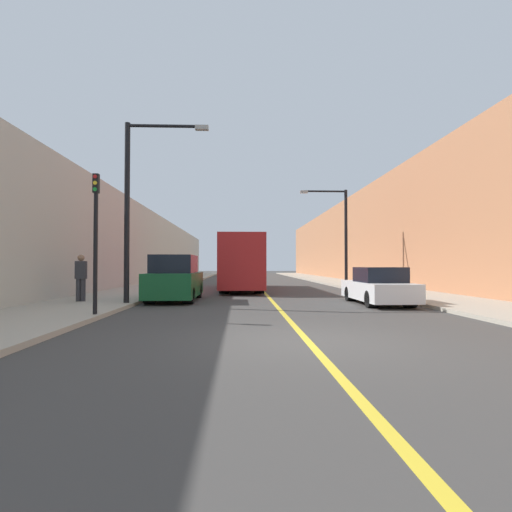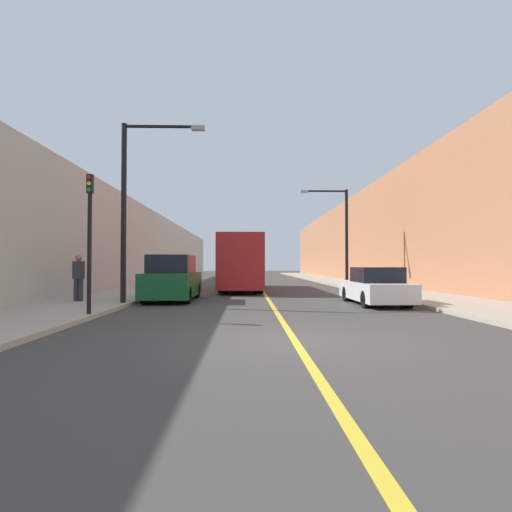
{
  "view_description": "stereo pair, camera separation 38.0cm",
  "coord_description": "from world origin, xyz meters",
  "px_view_note": "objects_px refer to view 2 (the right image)",
  "views": [
    {
      "loc": [
        -1.36,
        -7.96,
        1.52
      ],
      "look_at": [
        -0.39,
        16.62,
        2.1
      ],
      "focal_mm": 28.0,
      "sensor_mm": 36.0,
      "label": 1
    },
    {
      "loc": [
        -0.98,
        -7.97,
        1.52
      ],
      "look_at": [
        -0.39,
        16.62,
        2.1
      ],
      "focal_mm": 28.0,
      "sensor_mm": 36.0,
      "label": 2
    }
  ],
  "objects_px": {
    "pedestrian": "(78,277)",
    "bus": "(242,263)",
    "street_lamp_left": "(133,197)",
    "traffic_light": "(90,238)",
    "street_lamp_right": "(341,229)",
    "parked_suv_left": "(173,280)",
    "car_right_near": "(375,288)"
  },
  "relations": [
    {
      "from": "street_lamp_left",
      "to": "traffic_light",
      "type": "relative_size",
      "value": 1.68
    },
    {
      "from": "parked_suv_left",
      "to": "pedestrian",
      "type": "xyz_separation_m",
      "value": [
        -3.38,
        -1.55,
        0.17
      ]
    },
    {
      "from": "bus",
      "to": "street_lamp_right",
      "type": "relative_size",
      "value": 1.65
    },
    {
      "from": "street_lamp_left",
      "to": "street_lamp_right",
      "type": "bearing_deg",
      "value": 46.03
    },
    {
      "from": "traffic_light",
      "to": "bus",
      "type": "bearing_deg",
      "value": 72.51
    },
    {
      "from": "pedestrian",
      "to": "bus",
      "type": "bearing_deg",
      "value": 55.75
    },
    {
      "from": "car_right_near",
      "to": "pedestrian",
      "type": "bearing_deg",
      "value": 178.64
    },
    {
      "from": "car_right_near",
      "to": "street_lamp_left",
      "type": "height_order",
      "value": "street_lamp_left"
    },
    {
      "from": "bus",
      "to": "pedestrian",
      "type": "height_order",
      "value": "bus"
    },
    {
      "from": "parked_suv_left",
      "to": "traffic_light",
      "type": "height_order",
      "value": "traffic_light"
    },
    {
      "from": "bus",
      "to": "street_lamp_left",
      "type": "xyz_separation_m",
      "value": [
        -3.98,
        -9.87,
        2.39
      ]
    },
    {
      "from": "street_lamp_right",
      "to": "pedestrian",
      "type": "distance_m",
      "value": 16.6
    },
    {
      "from": "street_lamp_right",
      "to": "traffic_light",
      "type": "relative_size",
      "value": 1.58
    },
    {
      "from": "bus",
      "to": "car_right_near",
      "type": "distance_m",
      "value": 10.91
    },
    {
      "from": "parked_suv_left",
      "to": "traffic_light",
      "type": "relative_size",
      "value": 1.18
    },
    {
      "from": "street_lamp_left",
      "to": "traffic_light",
      "type": "xyz_separation_m",
      "value": [
        -0.23,
        -3.48,
        -1.77
      ]
    },
    {
      "from": "car_right_near",
      "to": "street_lamp_right",
      "type": "height_order",
      "value": "street_lamp_right"
    },
    {
      "from": "street_lamp_left",
      "to": "pedestrian",
      "type": "height_order",
      "value": "street_lamp_left"
    },
    {
      "from": "bus",
      "to": "pedestrian",
      "type": "bearing_deg",
      "value": -124.25
    },
    {
      "from": "street_lamp_left",
      "to": "street_lamp_right",
      "type": "height_order",
      "value": "street_lamp_left"
    },
    {
      "from": "parked_suv_left",
      "to": "car_right_near",
      "type": "distance_m",
      "value": 8.4
    },
    {
      "from": "bus",
      "to": "car_right_near",
      "type": "relative_size",
      "value": 2.37
    },
    {
      "from": "parked_suv_left",
      "to": "pedestrian",
      "type": "height_order",
      "value": "parked_suv_left"
    },
    {
      "from": "parked_suv_left",
      "to": "street_lamp_left",
      "type": "relative_size",
      "value": 0.7
    },
    {
      "from": "street_lamp_left",
      "to": "pedestrian",
      "type": "bearing_deg",
      "value": 163.14
    },
    {
      "from": "bus",
      "to": "car_right_near",
      "type": "bearing_deg",
      "value": -60.59
    },
    {
      "from": "car_right_near",
      "to": "pedestrian",
      "type": "distance_m",
      "value": 11.59
    },
    {
      "from": "bus",
      "to": "street_lamp_right",
      "type": "xyz_separation_m",
      "value": [
        6.53,
        1.02,
        2.19
      ]
    },
    {
      "from": "parked_suv_left",
      "to": "car_right_near",
      "type": "relative_size",
      "value": 1.07
    },
    {
      "from": "street_lamp_left",
      "to": "traffic_light",
      "type": "height_order",
      "value": "street_lamp_left"
    },
    {
      "from": "parked_suv_left",
      "to": "street_lamp_left",
      "type": "xyz_separation_m",
      "value": [
        -1.11,
        -2.24,
        3.19
      ]
    },
    {
      "from": "pedestrian",
      "to": "traffic_light",
      "type": "bearing_deg",
      "value": -63.9
    }
  ]
}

